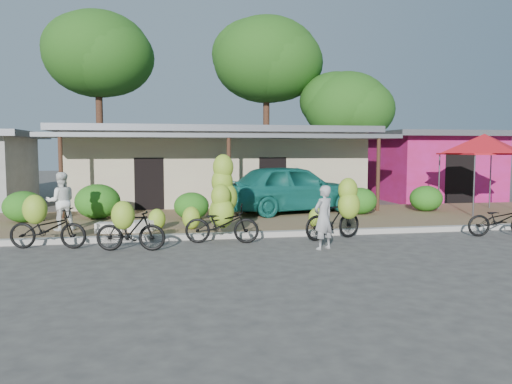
% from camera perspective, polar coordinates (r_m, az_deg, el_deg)
% --- Properties ---
extents(ground, '(100.00, 100.00, 0.00)m').
position_cam_1_polar(ground, '(11.76, 0.79, -6.89)').
color(ground, '#413E3C').
rests_on(ground, ground).
extents(sidewalk, '(60.00, 6.00, 0.12)m').
position_cam_1_polar(sidewalk, '(16.61, -2.61, -3.24)').
color(sidewalk, brown).
rests_on(sidewalk, ground).
extents(curb, '(60.00, 0.25, 0.15)m').
position_cam_1_polar(curb, '(13.68, -0.86, -4.91)').
color(curb, '#A8A399').
rests_on(curb, ground).
extents(shop_main, '(13.00, 8.50, 3.35)m').
position_cam_1_polar(shop_main, '(22.34, -4.73, 3.09)').
color(shop_main, '#C1BA91').
rests_on(shop_main, ground).
extents(shop_pink, '(6.00, 6.00, 3.25)m').
position_cam_1_polar(shop_pink, '(25.69, 19.28, 2.95)').
color(shop_pink, '#BB1C7B').
rests_on(shop_pink, ground).
extents(tree_far_center, '(5.60, 5.51, 9.52)m').
position_cam_1_polar(tree_far_center, '(28.07, -18.00, 14.91)').
color(tree_far_center, '#4B2E1E').
rests_on(tree_far_center, ground).
extents(tree_center_right, '(6.01, 5.95, 9.80)m').
position_cam_1_polar(tree_center_right, '(28.91, 0.77, 15.03)').
color(tree_center_right, '#4B2E1E').
rests_on(tree_center_right, ground).
extents(tree_near_right, '(4.78, 4.63, 6.61)m').
position_cam_1_polar(tree_near_right, '(27.73, 9.85, 9.81)').
color(tree_near_right, '#4B2E1E').
rests_on(tree_near_right, ground).
extents(hedge_0, '(1.26, 1.14, 0.98)m').
position_cam_1_polar(hedge_0, '(17.28, -25.03, -1.53)').
color(hedge_0, '#1C5F15').
rests_on(hedge_0, sidewalk).
extents(hedge_1, '(1.47, 1.33, 1.15)m').
position_cam_1_polar(hedge_1, '(17.27, -17.65, -1.03)').
color(hedge_1, '#1C5F15').
rests_on(hedge_1, sidewalk).
extents(hedge_2, '(1.14, 1.03, 0.89)m').
position_cam_1_polar(hedge_2, '(16.43, -7.38, -1.59)').
color(hedge_2, '#1C5F15').
rests_on(hedge_2, sidewalk).
extents(hedge_3, '(1.35, 1.22, 1.06)m').
position_cam_1_polar(hedge_3, '(17.75, 1.60, -0.81)').
color(hedge_3, '#1C5F15').
rests_on(hedge_3, sidewalk).
extents(hedge_4, '(1.21, 1.09, 0.94)m').
position_cam_1_polar(hedge_4, '(18.03, 11.77, -1.00)').
color(hedge_4, '#1C5F15').
rests_on(hedge_4, sidewalk).
extents(hedge_5, '(1.22, 1.10, 0.95)m').
position_cam_1_polar(hedge_5, '(19.56, 18.86, -0.70)').
color(hedge_5, '#1C5F15').
rests_on(hedge_5, sidewalk).
extents(red_canopy, '(3.50, 3.50, 2.86)m').
position_cam_1_polar(red_canopy, '(20.07, 24.62, 5.02)').
color(red_canopy, '#59595E').
rests_on(red_canopy, sidewalk).
extents(bike_far_left, '(1.96, 1.37, 1.38)m').
position_cam_1_polar(bike_far_left, '(13.03, -22.84, -3.62)').
color(bike_far_left, black).
rests_on(bike_far_left, ground).
extents(bike_left, '(1.70, 1.24, 1.26)m').
position_cam_1_polar(bike_left, '(12.08, -14.26, -4.00)').
color(bike_left, black).
rests_on(bike_left, ground).
extents(bike_center, '(1.99, 1.34, 2.28)m').
position_cam_1_polar(bike_center, '(13.04, -3.87, -2.03)').
color(bike_center, black).
rests_on(bike_center, ground).
extents(bike_right, '(1.85, 1.38, 1.68)m').
position_cam_1_polar(bike_right, '(13.35, 9.24, -2.54)').
color(bike_right, black).
rests_on(bike_right, ground).
extents(bike_far_right, '(1.87, 0.94, 0.94)m').
position_cam_1_polar(bike_far_right, '(15.34, 26.14, -2.87)').
color(bike_far_right, black).
rests_on(bike_far_right, ground).
extents(loose_banana_a, '(0.48, 0.41, 0.60)m').
position_cam_1_polar(loose_banana_a, '(14.48, -11.25, -3.08)').
color(loose_banana_a, '#9BB32C').
rests_on(loose_banana_a, sidewalk).
extents(loose_banana_b, '(0.52, 0.44, 0.65)m').
position_cam_1_polar(loose_banana_b, '(14.45, -7.40, -2.94)').
color(loose_banana_b, '#9BB32C').
rests_on(loose_banana_b, sidewalk).
extents(loose_banana_c, '(0.47, 0.40, 0.59)m').
position_cam_1_polar(loose_banana_c, '(14.69, 6.93, -2.93)').
color(loose_banana_c, '#9BB32C').
rests_on(loose_banana_c, sidewalk).
extents(sack_near, '(0.92, 0.83, 0.30)m').
position_cam_1_polar(sack_near, '(14.37, -12.72, -3.77)').
color(sack_near, silver).
rests_on(sack_near, sidewalk).
extents(sack_far, '(0.82, 0.55, 0.28)m').
position_cam_1_polar(sack_far, '(14.27, -16.30, -3.95)').
color(sack_far, silver).
rests_on(sack_far, sidewalk).
extents(vendor, '(0.67, 0.59, 1.55)m').
position_cam_1_polar(vendor, '(12.09, 7.71, -2.89)').
color(vendor, '#969696').
rests_on(vendor, ground).
extents(bystander, '(0.93, 0.80, 1.65)m').
position_cam_1_polar(bystander, '(15.09, -21.39, -1.00)').
color(bystander, white).
rests_on(bystander, sidewalk).
extents(teal_van, '(5.55, 3.33, 1.77)m').
position_cam_1_polar(teal_van, '(18.13, 4.03, 0.43)').
color(teal_van, '#16665B').
rests_on(teal_van, sidewalk).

